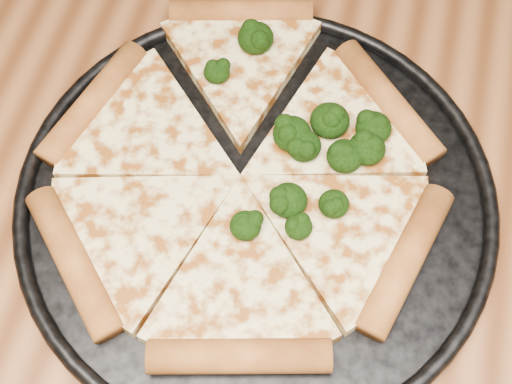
# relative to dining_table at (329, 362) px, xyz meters

# --- Properties ---
(dining_table) EXTENTS (1.20, 0.90, 0.75)m
(dining_table) POSITION_rel_dining_table_xyz_m (0.00, 0.00, 0.00)
(dining_table) COLOR brown
(dining_table) RESTS_ON ground
(pizza_pan) EXTENTS (0.37, 0.37, 0.02)m
(pizza_pan) POSITION_rel_dining_table_xyz_m (-0.08, 0.09, 0.10)
(pizza_pan) COLOR black
(pizza_pan) RESTS_ON dining_table
(pizza) EXTENTS (0.33, 0.35, 0.02)m
(pizza) POSITION_rel_dining_table_xyz_m (-0.10, 0.10, 0.11)
(pizza) COLOR #FFE89C
(pizza) RESTS_ON pizza_pan
(broccoli_florets) EXTENTS (0.16, 0.20, 0.02)m
(broccoli_florets) POSITION_rel_dining_table_xyz_m (-0.05, 0.14, 0.12)
(broccoli_florets) COLOR black
(broccoli_florets) RESTS_ON pizza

